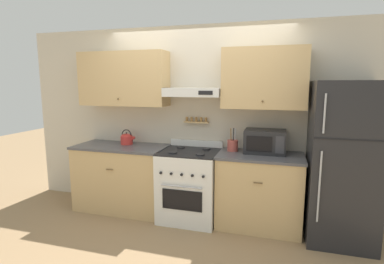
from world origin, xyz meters
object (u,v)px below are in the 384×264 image
(microwave, at_px, (265,141))
(utensil_crock, at_px, (233,145))
(stove_range, at_px, (190,185))
(refrigerator, at_px, (342,163))
(tea_kettle, at_px, (127,139))

(microwave, height_order, utensil_crock, utensil_crock)
(stove_range, distance_m, refrigerator, 1.85)
(stove_range, bearing_deg, tea_kettle, 171.67)
(refrigerator, bearing_deg, stove_range, 179.01)
(microwave, bearing_deg, utensil_crock, -177.45)
(utensil_crock, bearing_deg, stove_range, -164.84)
(tea_kettle, relative_size, microwave, 0.44)
(tea_kettle, bearing_deg, refrigerator, -3.61)
(microwave, bearing_deg, tea_kettle, -179.47)
(refrigerator, bearing_deg, utensil_crock, 172.10)
(microwave, distance_m, utensil_crock, 0.41)
(utensil_crock, bearing_deg, microwave, 2.55)
(stove_range, xyz_separation_m, tea_kettle, (-0.98, 0.14, 0.54))
(tea_kettle, distance_m, utensil_crock, 1.51)
(stove_range, bearing_deg, refrigerator, -0.99)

